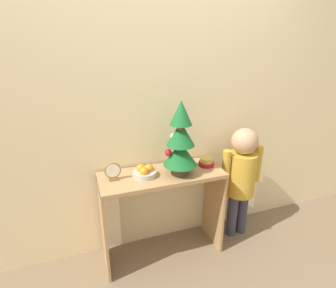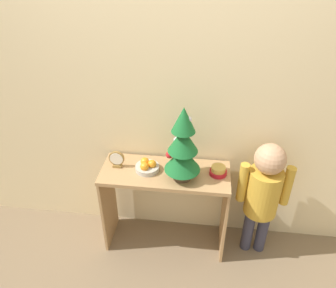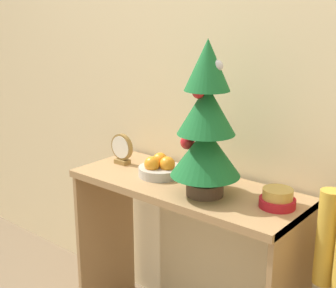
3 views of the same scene
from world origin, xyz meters
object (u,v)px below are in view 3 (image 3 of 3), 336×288
at_px(singing_bowl, 277,199).
at_px(desk_clock, 122,149).
at_px(fruit_bowl, 160,168).
at_px(mini_tree, 206,124).

bearing_deg(singing_bowl, desk_clock, -179.83).
height_order(fruit_bowl, singing_bowl, fruit_bowl).
bearing_deg(fruit_bowl, desk_clock, 176.96).
bearing_deg(desk_clock, singing_bowl, 0.17).
distance_m(mini_tree, fruit_bowl, 0.36).
height_order(fruit_bowl, desk_clock, desk_clock).
relative_size(fruit_bowl, desk_clock, 1.29).
distance_m(singing_bowl, desk_clock, 0.76).
height_order(mini_tree, desk_clock, mini_tree).
xyz_separation_m(mini_tree, desk_clock, (-0.50, 0.07, -0.20)).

